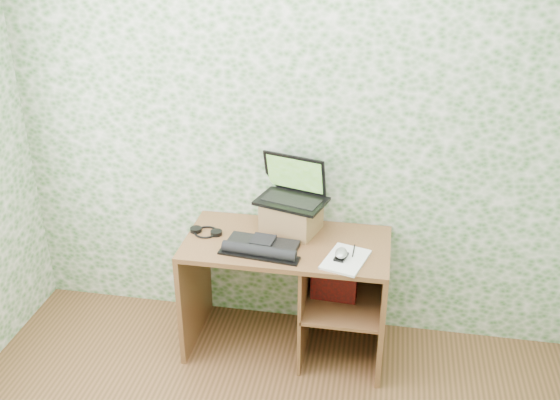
% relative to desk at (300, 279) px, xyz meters
% --- Properties ---
extents(wall_back, '(3.50, 0.00, 3.50)m').
position_rel_desk_xyz_m(wall_back, '(-0.08, 0.28, 0.82)').
color(wall_back, white).
rests_on(wall_back, ground).
extents(desk, '(1.20, 0.60, 0.75)m').
position_rel_desk_xyz_m(desk, '(0.00, 0.00, 0.00)').
color(desk, brown).
rests_on(desk, floor).
extents(riser, '(0.37, 0.34, 0.19)m').
position_rel_desk_xyz_m(riser, '(-0.08, 0.12, 0.36)').
color(riser, olive).
rests_on(riser, desk).
extents(laptop, '(0.45, 0.38, 0.26)m').
position_rel_desk_xyz_m(laptop, '(-0.08, 0.16, 0.52)').
color(laptop, black).
rests_on(laptop, riser).
extents(keyboard, '(0.47, 0.28, 0.07)m').
position_rel_desk_xyz_m(keyboard, '(-0.21, -0.15, 0.29)').
color(keyboard, black).
rests_on(keyboard, desk).
extents(headphones, '(0.20, 0.16, 0.02)m').
position_rel_desk_xyz_m(headphones, '(-0.57, -0.01, 0.28)').
color(headphones, black).
rests_on(headphones, desk).
extents(notepad, '(0.28, 0.34, 0.01)m').
position_rel_desk_xyz_m(notepad, '(0.28, -0.18, 0.28)').
color(notepad, white).
rests_on(notepad, desk).
extents(mouse, '(0.09, 0.12, 0.04)m').
position_rel_desk_xyz_m(mouse, '(0.25, -0.17, 0.30)').
color(mouse, silver).
rests_on(mouse, notepad).
extents(pen, '(0.01, 0.13, 0.01)m').
position_rel_desk_xyz_m(pen, '(0.32, -0.09, 0.29)').
color(pen, black).
rests_on(pen, notepad).
extents(red_box, '(0.27, 0.10, 0.32)m').
position_rel_desk_xyz_m(red_box, '(0.21, -0.03, 0.07)').
color(red_box, maroon).
rests_on(red_box, desk).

